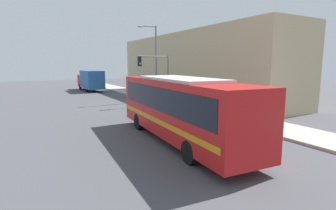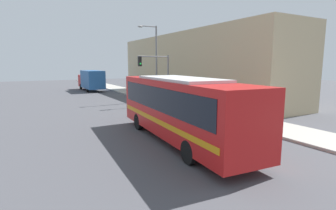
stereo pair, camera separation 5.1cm
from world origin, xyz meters
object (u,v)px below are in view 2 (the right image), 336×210
Objects in this scene: city_bus at (180,105)px; fire_hydrant at (217,112)px; parking_meter at (185,98)px; street_lamp at (154,57)px; delivery_truck at (91,80)px; traffic_light_pole at (157,70)px; pedestrian_near_corner at (152,89)px.

fire_hydrant is (5.56, 3.71, -1.41)m from city_bus.
parking_meter is at bearing 59.42° from city_bus.
city_bus is 15.76× the size of fire_hydrant.
fire_hydrant is at bearing -90.00° from street_lamp.
delivery_truck is 21.40m from parking_meter.
traffic_light_pole is at bearing -111.00° from street_lamp.
street_lamp is (5.56, 14.05, 2.78)m from city_bus.
traffic_light_pole is at bearing 72.56° from city_bus.
fire_hydrant is 0.50× the size of parking_meter.
pedestrian_near_corner is at bearing -73.16° from delivery_truck.
street_lamp is 4.19m from pedestrian_near_corner.
delivery_truck is 4.33× the size of pedestrian_near_corner.
street_lamp is at bearing -78.01° from delivery_truck.
city_bus reaches higher than fire_hydrant.
parking_meter is at bearing -72.60° from traffic_light_pole.
delivery_truck is 13.62m from pedestrian_near_corner.
city_bus is 15.36m from street_lamp.
pedestrian_near_corner is (0.74, 8.12, 0.03)m from parking_meter.
delivery_truck is 1.03× the size of street_lamp.
delivery_truck is at bearing 96.90° from traffic_light_pole.
parking_meter is 0.18× the size of street_lamp.
traffic_light_pole is 5.59m from pedestrian_near_corner.
delivery_truck is at bearing 98.61° from parking_meter.
street_lamp is (-0.00, 6.07, 3.61)m from parking_meter.
city_bus is at bearing -124.85° from parking_meter.
traffic_light_pole is (2.16, -17.81, 1.74)m from delivery_truck.
traffic_light_pole reaches higher than parking_meter.
delivery_truck is 25.64m from fire_hydrant.
traffic_light_pole is at bearing 97.84° from fire_hydrant.
street_lamp reaches higher than fire_hydrant.
traffic_light_pole is (-1.05, 7.61, 2.91)m from fire_hydrant.
fire_hydrant is 11.15m from street_lamp.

